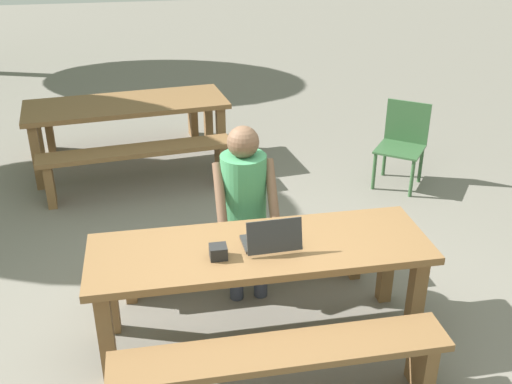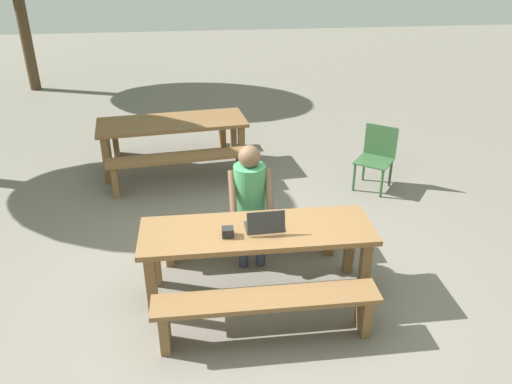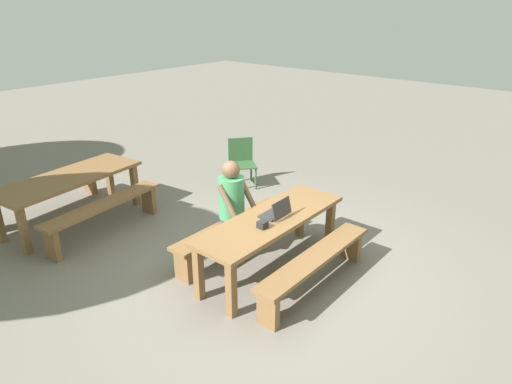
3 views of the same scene
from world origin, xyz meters
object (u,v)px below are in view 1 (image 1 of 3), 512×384
at_px(picnic_table_front, 260,260).
at_px(picnic_table_mid, 127,111).
at_px(laptop, 271,239).
at_px(plastic_chair, 402,142).
at_px(small_pouch, 218,252).
at_px(person_seated, 245,197).

relative_size(picnic_table_front, picnic_table_mid, 0.98).
relative_size(picnic_table_front, laptop, 6.09).
bearing_deg(plastic_chair, laptop, -92.79).
distance_m(small_pouch, picnic_table_mid, 3.21).
bearing_deg(small_pouch, plastic_chair, 45.92).
bearing_deg(person_seated, plastic_chair, 39.12).
xyz_separation_m(picnic_table_front, picnic_table_mid, (-0.85, 3.07, 0.02)).
bearing_deg(person_seated, picnic_table_mid, 109.18).
bearing_deg(person_seated, laptop, -84.40).
distance_m(picnic_table_front, small_pouch, 0.32).
distance_m(picnic_table_front, person_seated, 0.62).
height_order(small_pouch, person_seated, person_seated).
bearing_deg(plastic_chair, picnic_table_mid, -161.81).
bearing_deg(person_seated, picnic_table_front, -90.18).
distance_m(small_pouch, person_seated, 0.75).
bearing_deg(plastic_chair, person_seated, -103.65).
height_order(laptop, picnic_table_mid, laptop).
bearing_deg(picnic_table_front, person_seated, 89.82).
relative_size(small_pouch, person_seated, 0.08).
distance_m(picnic_table_front, laptop, 0.17).
bearing_deg(picnic_table_front, picnic_table_mid, 105.56).
height_order(person_seated, picnic_table_mid, person_seated).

